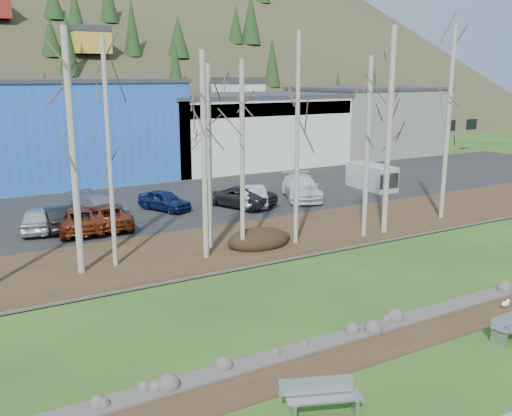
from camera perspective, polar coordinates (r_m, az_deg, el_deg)
ground at (r=20.42m, az=22.89°, el=-12.92°), size 200.00×200.00×0.00m
dirt_strip at (r=21.58m, az=18.40°, el=-11.05°), size 80.00×1.80×0.03m
near_bank_rocks at (r=22.19m, az=16.45°, el=-10.26°), size 80.00×0.80×0.50m
river at (r=24.94m, az=9.59°, el=-7.24°), size 80.00×8.00×0.90m
far_bank_rocks at (r=28.02m, az=4.23°, el=-4.78°), size 80.00×0.80×0.46m
far_bank at (r=30.57m, az=0.84°, el=-3.06°), size 80.00×7.00×0.15m
parking_lot at (r=39.65m, az=-7.00°, el=0.63°), size 80.00×14.00×0.14m
building_blue at (r=50.66m, az=-19.85°, el=7.36°), size 20.40×12.24×8.30m
building_white at (r=56.80m, az=-1.53°, el=7.93°), size 18.36×12.24×6.80m
building_grey at (r=65.95m, az=10.89°, el=8.65°), size 14.28×12.24×7.30m
hillside at (r=96.24m, az=-22.10°, el=17.57°), size 160.00×72.00×35.00m
bench_intact at (r=15.65m, az=6.55°, el=-18.24°), size 2.05×1.26×0.99m
bench_damaged at (r=21.28m, az=24.18°, el=-10.74°), size 1.88×0.73×0.82m
seagull at (r=23.83m, az=23.68°, el=-8.75°), size 0.45×0.21×0.32m
dirt_mound at (r=29.03m, az=0.24°, el=-3.12°), size 3.32×2.35×0.65m
birch_1 at (r=25.82m, az=-14.46°, el=5.14°), size 0.20×0.20×10.10m
birch_2 at (r=25.22m, az=-17.82°, el=5.10°), size 0.29×0.29×10.41m
birch_3 at (r=27.21m, az=-1.38°, el=5.00°), size 0.23×0.23×9.20m
birch_4 at (r=26.30m, az=-5.20°, el=5.05°), size 0.26×0.26×9.56m
birch_5 at (r=27.93m, az=-4.66°, el=4.97°), size 0.21×0.21×9.01m
birch_6 at (r=28.52m, az=4.14°, el=6.71°), size 0.22×0.22×10.54m
birch_7 at (r=31.30m, az=13.15°, el=7.34°), size 0.30×0.30×10.95m
birch_8 at (r=30.39m, az=11.07°, el=5.82°), size 0.25×0.25×9.41m
birch_9 at (r=35.58m, az=18.64°, el=7.95°), size 0.26×0.26×11.29m
car_0 at (r=33.80m, az=-21.01°, el=-1.03°), size 2.64×4.36×1.39m
car_1 at (r=33.81m, az=-19.21°, el=-0.91°), size 1.48×4.15×1.36m
car_2 at (r=33.47m, az=-14.67°, el=-0.72°), size 2.82×5.17×1.37m
car_3 at (r=35.98m, az=-15.43°, el=0.21°), size 3.20×5.18×1.40m
car_4 at (r=36.93m, az=-9.14°, el=0.76°), size 2.89×4.06×1.28m
car_5 at (r=37.75m, az=-0.46°, el=1.31°), size 2.96×4.58×1.43m
car_6 at (r=37.58m, az=-1.73°, el=1.25°), size 4.09×5.62×1.42m
car_7 at (r=39.99m, az=4.55°, el=2.08°), size 4.34×5.98×1.61m
car_8 at (r=33.10m, az=-17.37°, el=-1.05°), size 2.82×5.17×1.37m
van_white at (r=44.06m, az=11.62°, el=3.05°), size 2.08×4.37×1.86m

